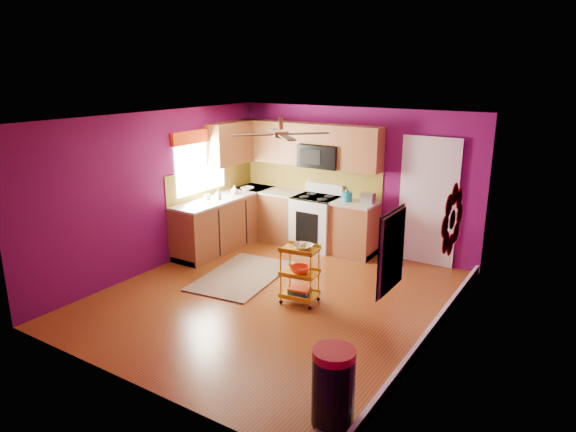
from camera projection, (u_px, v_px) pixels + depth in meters
The scene contains 18 objects.
ground at pixel (274, 297), 7.27m from camera, with size 5.00×5.00×0.00m, color #682F10.
room_envelope at pixel (275, 185), 6.81m from camera, with size 4.54×5.04×2.52m.
lower_cabinets at pixel (268, 222), 9.32m from camera, with size 2.81×2.31×0.94m.
electric_range at pixel (316, 222), 9.18m from camera, with size 0.76×0.66×1.13m.
upper_cabinetry at pixel (284, 145), 9.18m from camera, with size 2.80×2.30×1.26m.
left_window at pixel (200, 152), 8.79m from camera, with size 0.08×1.35×1.08m.
panel_door at pixel (428, 203), 8.29m from camera, with size 0.95×0.11×2.15m.
right_wall_art at pixel (429, 232), 5.44m from camera, with size 0.04×2.74×1.04m.
ceiling_fan at pixel (281, 133), 6.80m from camera, with size 1.01×1.01×0.26m.
shag_rug at pixel (242, 276), 7.99m from camera, with size 1.05×1.72×0.02m, color black.
rolling_cart at pixel (300, 272), 6.99m from camera, with size 0.53×0.42×0.88m.
trash_can at pixel (333, 387), 4.59m from camera, with size 0.49×0.50×0.75m.
teal_kettle at pixel (347, 197), 8.72m from camera, with size 0.18×0.18×0.21m.
toaster at pixel (368, 198), 8.59m from camera, with size 0.22×0.15×0.18m, color beige.
soap_bottle_a at pixel (218, 194), 8.85m from camera, with size 0.08×0.08×0.18m, color #EA3F72.
soap_bottle_b at pixel (234, 190), 9.23m from camera, with size 0.13×0.13×0.16m, color white.
counter_dish at pixel (247, 189), 9.54m from camera, with size 0.23×0.23×0.06m, color white.
counter_cup at pixel (207, 197), 8.85m from camera, with size 0.12×0.12×0.09m, color white.
Camera 1 is at (3.76, -5.51, 3.11)m, focal length 32.00 mm.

